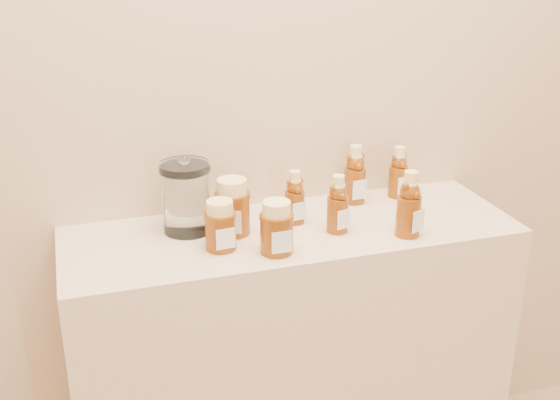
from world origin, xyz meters
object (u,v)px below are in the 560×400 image
object	(u,v)px
bear_bottle_back_left	(295,194)
honey_jar_left	(220,225)
display_table	(291,371)
bear_bottle_front_left	(338,200)
glass_canister	(186,194)

from	to	relation	value
bear_bottle_back_left	honey_jar_left	size ratio (longest dim) A/B	1.31
display_table	honey_jar_left	xyz separation A→B (m)	(-0.21, -0.06, 0.51)
bear_bottle_front_left	honey_jar_left	xyz separation A→B (m)	(-0.31, -0.01, -0.02)
display_table	bear_bottle_front_left	size ratio (longest dim) A/B	6.83
display_table	bear_bottle_back_left	bearing A→B (deg)	64.76
bear_bottle_back_left	bear_bottle_front_left	bearing A→B (deg)	-52.15
bear_bottle_back_left	honey_jar_left	bearing A→B (deg)	-163.80
display_table	bear_bottle_front_left	xyz separation A→B (m)	(0.11, -0.05, 0.54)
bear_bottle_back_left	glass_canister	bearing A→B (deg)	166.25
honey_jar_left	bear_bottle_back_left	bearing A→B (deg)	18.25
bear_bottle_back_left	glass_canister	xyz separation A→B (m)	(-0.28, 0.03, 0.02)
bear_bottle_back_left	honey_jar_left	distance (m)	0.25
display_table	bear_bottle_back_left	xyz separation A→B (m)	(0.02, 0.04, 0.53)
honey_jar_left	glass_canister	world-z (taller)	glass_canister
display_table	bear_bottle_front_left	world-z (taller)	bear_bottle_front_left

